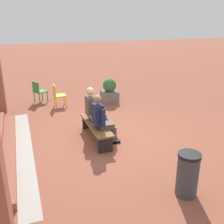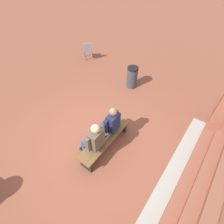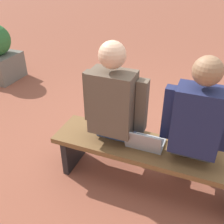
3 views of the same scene
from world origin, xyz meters
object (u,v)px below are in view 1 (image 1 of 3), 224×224
(person_adult, at_px, (95,110))
(litter_bin, at_px, (188,174))
(plastic_chair_far_right, at_px, (58,94))
(planter, at_px, (110,91))
(bench, at_px, (96,127))
(laptop, at_px, (95,121))
(plastic_chair_foreground, at_px, (39,90))
(person_student, at_px, (102,118))

(person_adult, distance_m, litter_bin, 3.35)
(plastic_chair_far_right, relative_size, planter, 0.89)
(bench, relative_size, planter, 1.91)
(plastic_chair_far_right, bearing_deg, person_adult, -167.73)
(litter_bin, bearing_deg, bench, 17.55)
(laptop, relative_size, planter, 0.34)
(laptop, bearing_deg, plastic_chair_far_right, 9.69)
(person_adult, relative_size, planter, 1.46)
(person_adult, bearing_deg, litter_bin, -165.42)
(person_adult, relative_size, plastic_chair_foreground, 1.63)
(person_student, bearing_deg, laptop, 11.42)
(bench, relative_size, laptop, 5.62)
(plastic_chair_foreground, xyz_separation_m, planter, (-0.90, -2.61, -0.04))
(plastic_chair_foreground, bearing_deg, bench, -163.49)
(person_adult, bearing_deg, person_student, 179.88)
(planter, relative_size, litter_bin, 1.09)
(laptop, bearing_deg, person_adult, -15.34)
(person_adult, xyz_separation_m, plastic_chair_foreground, (3.58, 1.24, -0.25))
(person_adult, distance_m, plastic_chair_foreground, 3.79)
(person_student, distance_m, person_adult, 0.69)
(plastic_chair_foreground, bearing_deg, litter_bin, -163.05)
(person_adult, relative_size, plastic_chair_far_right, 1.63)
(person_adult, height_order, litter_bin, person_adult)
(laptop, relative_size, plastic_chair_far_right, 0.38)
(person_adult, relative_size, litter_bin, 1.60)
(person_adult, xyz_separation_m, plastic_chair_far_right, (2.82, 0.61, -0.25))
(litter_bin, bearing_deg, plastic_chair_foreground, 16.95)
(bench, distance_m, litter_bin, 3.02)
(laptop, height_order, plastic_chair_foreground, plastic_chair_foreground)
(laptop, xyz_separation_m, planter, (2.97, -1.46, -0.06))
(plastic_chair_foreground, height_order, planter, planter)
(person_student, distance_m, litter_bin, 2.69)
(person_adult, bearing_deg, plastic_chair_far_right, 12.27)
(bench, distance_m, person_adult, 0.52)
(laptop, height_order, plastic_chair_far_right, plastic_chair_far_right)
(laptop, bearing_deg, bench, -168.69)
(bench, relative_size, plastic_chair_foreground, 2.14)
(bench, height_order, laptop, laptop)
(bench, distance_m, laptop, 0.16)
(person_student, distance_m, plastic_chair_foreground, 4.45)
(bench, bearing_deg, laptop, 11.31)
(person_adult, distance_m, planter, 3.02)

